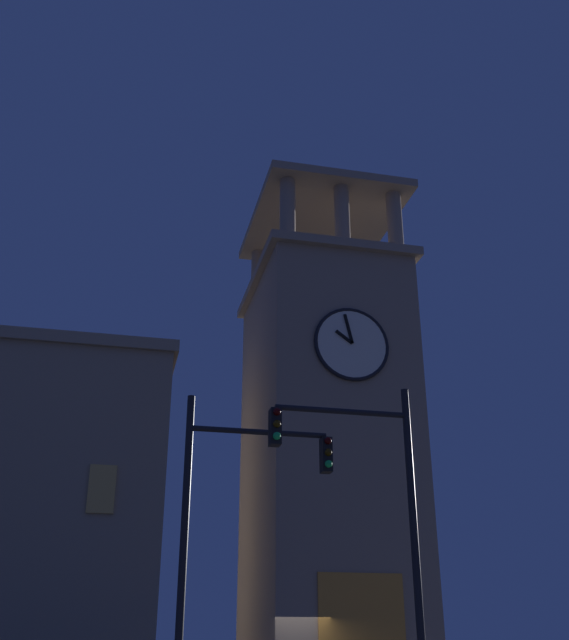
% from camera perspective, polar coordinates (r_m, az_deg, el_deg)
% --- Properties ---
extents(clocktower, '(6.85, 8.74, 24.03)m').
position_cam_1_polar(clocktower, '(33.15, 3.21, -10.19)').
color(clocktower, gray).
rests_on(clocktower, ground_plane).
extents(traffic_signal_near, '(3.14, 0.41, 6.52)m').
position_cam_1_polar(traffic_signal_near, '(15.55, -4.19, -14.42)').
color(traffic_signal_near, black).
rests_on(traffic_signal_near, ground_plane).
extents(traffic_signal_mid, '(3.03, 0.41, 6.69)m').
position_cam_1_polar(traffic_signal_mid, '(15.35, 6.74, -13.67)').
color(traffic_signal_mid, black).
rests_on(traffic_signal_mid, ground_plane).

